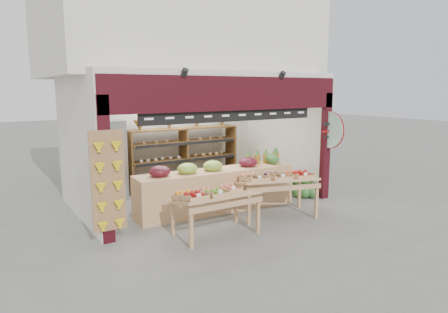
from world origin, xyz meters
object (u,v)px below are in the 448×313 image
Objects in this scene: mid_counter at (216,188)px; cardboard_stack at (156,200)px; back_shelving at (184,147)px; watermelon_pile at (304,188)px; refrigerator at (109,160)px; display_table_right at (276,179)px; display_table_left at (210,196)px.

cardboard_stack is at bearing 151.91° from mid_counter.
back_shelving reaches higher than watermelon_pile.
refrigerator is (-2.10, -0.02, -0.17)m from back_shelving.
mid_counter is at bearing -48.19° from refrigerator.
cardboard_stack reaches higher than watermelon_pile.
mid_counter is at bearing 130.36° from display_table_right.
display_table_left is (0.29, -1.92, 0.50)m from cardboard_stack.
mid_counter reaches higher than display_table_left.
display_table_left is 0.85× the size of display_table_right.
cardboard_stack is at bearing 98.47° from display_table_left.
back_shelving is at bearing 46.69° from cardboard_stack.
display_table_left is at bearing -125.94° from mid_counter.
cardboard_stack is 2.74m from display_table_right.
mid_counter is 2.59m from watermelon_pile.
back_shelving is 3.13× the size of cardboard_stack.
mid_counter reaches higher than cardboard_stack.
watermelon_pile is (4.32, -2.46, -0.78)m from refrigerator.
watermelon_pile is (2.56, -0.18, -0.30)m from mid_counter.
display_table_right is 1.98m from watermelon_pile.
mid_counter is 2.06× the size of display_table_right.
display_table_left is (-1.27, -3.57, -0.40)m from back_shelving.
refrigerator is 1.27× the size of display_table_left.
refrigerator is 0.52× the size of mid_counter.
display_table_right is (0.88, -1.04, 0.31)m from mid_counter.
display_table_left is (0.83, -3.56, -0.22)m from refrigerator.
display_table_right is (0.53, -3.34, -0.34)m from back_shelving.
back_shelving is 0.84× the size of mid_counter.
display_table_left is 1.96× the size of watermelon_pile.
watermelon_pile is at bearing -12.38° from cardboard_stack.
cardboard_stack is 2.01m from display_table_left.
watermelon_pile is at bearing 26.94° from display_table_right.
mid_counter is 1.59m from display_table_left.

